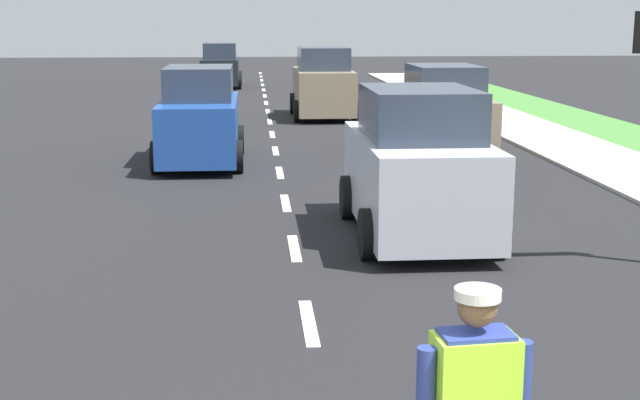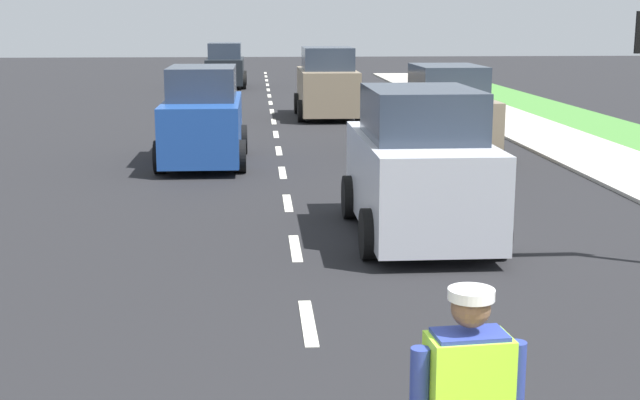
% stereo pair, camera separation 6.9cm
% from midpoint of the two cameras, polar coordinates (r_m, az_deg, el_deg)
% --- Properties ---
extents(ground_plane, '(96.00, 96.00, 0.00)m').
position_cam_midpoint_polar(ground_plane, '(24.12, -3.25, 4.39)').
color(ground_plane, black).
extents(lane_center_line, '(0.14, 46.40, 0.01)m').
position_cam_midpoint_polar(lane_center_line, '(28.29, -3.45, 5.50)').
color(lane_center_line, silver).
rests_on(lane_center_line, ground).
extents(car_outgoing_ahead, '(1.94, 3.90, 2.16)m').
position_cam_midpoint_polar(car_outgoing_ahead, '(12.60, 6.23, 2.08)').
color(car_outgoing_ahead, silver).
rests_on(car_outgoing_ahead, ground).
extents(car_oncoming_second, '(1.86, 4.10, 2.09)m').
position_cam_midpoint_polar(car_oncoming_second, '(19.16, -7.96, 5.28)').
color(car_oncoming_second, '#1E4799').
rests_on(car_oncoming_second, ground).
extents(car_oncoming_third, '(1.91, 3.93, 2.01)m').
position_cam_midpoint_polar(car_oncoming_third, '(40.47, -6.59, 8.66)').
color(car_oncoming_third, black).
rests_on(car_oncoming_third, ground).
extents(car_outgoing_far, '(1.99, 3.98, 2.22)m').
position_cam_midpoint_polar(car_outgoing_far, '(27.83, 0.13, 7.54)').
color(car_outgoing_far, gray).
rests_on(car_outgoing_far, ground).
extents(car_parked_far, '(1.92, 4.01, 2.07)m').
position_cam_midpoint_polar(car_parked_far, '(20.40, 7.93, 5.64)').
color(car_parked_far, gray).
rests_on(car_parked_far, ground).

